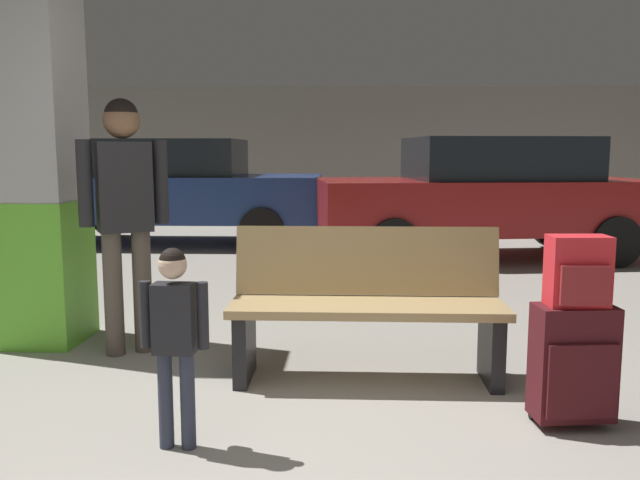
{
  "coord_description": "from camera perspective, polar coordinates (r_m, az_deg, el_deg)",
  "views": [
    {
      "loc": [
        0.43,
        -2.32,
        1.34
      ],
      "look_at": [
        0.26,
        1.3,
        0.85
      ],
      "focal_mm": 36.87,
      "sensor_mm": 36.0,
      "label": 1
    }
  ],
  "objects": [
    {
      "name": "structural_pillar",
      "position": [
        4.96,
        -23.52,
        6.86
      ],
      "size": [
        0.57,
        0.57,
        2.67
      ],
      "color": "#66C633",
      "rests_on": "ground_plane"
    },
    {
      "name": "parked_car_far",
      "position": [
        9.81,
        -12.32,
        4.41
      ],
      "size": [
        4.12,
        1.85,
        1.51
      ],
      "color": "navy",
      "rests_on": "ground_plane"
    },
    {
      "name": "garage_back_wall",
      "position": [
        15.18,
        1.15,
        7.94
      ],
      "size": [
        18.0,
        0.12,
        2.8
      ],
      "primitive_type": "cube",
      "color": "gray",
      "rests_on": "ground_plane"
    },
    {
      "name": "backpack_bright",
      "position": [
        3.36,
        21.51,
        -2.6
      ],
      "size": [
        0.29,
        0.2,
        0.34
      ],
      "color": "red",
      "rests_on": "suitcase"
    },
    {
      "name": "bench",
      "position": [
        3.91,
        4.1,
        -5.61
      ],
      "size": [
        1.6,
        0.54,
        0.89
      ],
      "color": "tan",
      "rests_on": "ground_plane"
    },
    {
      "name": "suitcase",
      "position": [
        3.47,
        21.14,
        -9.94
      ],
      "size": [
        0.4,
        0.27,
        0.6
      ],
      "color": "#471419",
      "rests_on": "ground_plane"
    },
    {
      "name": "adult",
      "position": [
        4.46,
        -16.61,
        3.46
      ],
      "size": [
        0.51,
        0.33,
        1.68
      ],
      "color": "brown",
      "rests_on": "ground_plane"
    },
    {
      "name": "child",
      "position": [
        3.02,
        -12.54,
        -7.34
      ],
      "size": [
        0.31,
        0.19,
        0.92
      ],
      "color": "#33384C",
      "rests_on": "ground_plane"
    },
    {
      "name": "parked_car_near",
      "position": [
        8.51,
        14.28,
        3.87
      ],
      "size": [
        4.29,
        2.23,
        1.51
      ],
      "color": "maroon",
      "rests_on": "ground_plane"
    },
    {
      "name": "ground_plane",
      "position": [
        6.48,
        -1.13,
        -4.67
      ],
      "size": [
        18.0,
        18.0,
        0.1
      ],
      "primitive_type": "cube",
      "color": "gray"
    }
  ]
}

